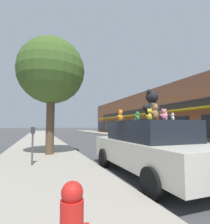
{
  "coord_description": "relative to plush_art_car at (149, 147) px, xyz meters",
  "views": [
    {
      "loc": [
        -5.91,
        -5.17,
        1.46
      ],
      "look_at": [
        -2.73,
        3.23,
        2.17
      ],
      "focal_mm": 28.0,
      "sensor_mm": 36.0,
      "label": 1
    }
  ],
  "objects": [
    {
      "name": "teddy_bear_green",
      "position": [
        -0.45,
        -0.13,
        0.89
      ],
      "size": [
        0.18,
        0.18,
        0.27
      ],
      "rotation": [
        0.0,
        0.0,
        3.95
      ],
      "color": "green",
      "rests_on": "plush_art_car"
    },
    {
      "name": "sidewalk_near",
      "position": [
        -2.94,
        0.71,
        -0.76
      ],
      "size": [
        3.54,
        90.0,
        0.15
      ],
      "color": "gray",
      "rests_on": "ground_plane"
    },
    {
      "name": "teddy_bear_white",
      "position": [
        0.63,
        -0.33,
        0.88
      ],
      "size": [
        0.17,
        0.17,
        0.25
      ],
      "rotation": [
        0.0,
        0.0,
        3.93
      ],
      "color": "white",
      "rests_on": "plush_art_car"
    },
    {
      "name": "parked_car_far_center",
      "position": [
        5.72,
        5.83,
        0.04
      ],
      "size": [
        2.06,
        4.22,
        1.64
      ],
      "color": "maroon",
      "rests_on": "ground_plane"
    },
    {
      "name": "parking_meter",
      "position": [
        -3.27,
        1.97,
        0.12
      ],
      "size": [
        0.14,
        0.1,
        1.27
      ],
      "color": "#4C4C51",
      "rests_on": "sidewalk_near"
    },
    {
      "name": "teddy_bear_blue",
      "position": [
        0.05,
        0.74,
        0.87
      ],
      "size": [
        0.17,
        0.12,
        0.22
      ],
      "rotation": [
        0.0,
        0.0,
        2.8
      ],
      "color": "blue",
      "rests_on": "plush_art_car"
    },
    {
      "name": "teddy_bear_yellow",
      "position": [
        -0.27,
        -0.47,
        0.92
      ],
      "size": [
        0.2,
        0.25,
        0.33
      ],
      "rotation": [
        0.0,
        0.0,
        2.09
      ],
      "color": "yellow",
      "rests_on": "plush_art_car"
    },
    {
      "name": "plush_art_car",
      "position": [
        0.0,
        0.0,
        0.0
      ],
      "size": [
        2.07,
        4.71,
        1.6
      ],
      "rotation": [
        0.0,
        0.0,
        -0.02
      ],
      "color": "beige",
      "rests_on": "ground_plane"
    },
    {
      "name": "teddy_bear_pink",
      "position": [
        -0.3,
        -1.08,
        0.89
      ],
      "size": [
        0.2,
        0.15,
        0.27
      ],
      "rotation": [
        0.0,
        0.0,
        2.75
      ],
      "color": "pink",
      "rests_on": "plush_art_car"
    },
    {
      "name": "teddy_bear_brown",
      "position": [
        -0.56,
        -1.09,
        0.95
      ],
      "size": [
        0.29,
        0.22,
        0.39
      ],
      "rotation": [
        0.0,
        0.0,
        3.58
      ],
      "color": "olive",
      "rests_on": "plush_art_car"
    },
    {
      "name": "teddy_bear_giant",
      "position": [
        0.07,
        -0.11,
        1.22
      ],
      "size": [
        0.72,
        0.49,
        0.95
      ],
      "rotation": [
        0.0,
        0.0,
        3.42
      ],
      "color": "black",
      "rests_on": "plush_art_car"
    },
    {
      "name": "storefront_row",
      "position": [
        17.9,
        16.17,
        2.26
      ],
      "size": [
        16.39,
        39.93,
        6.2
      ],
      "color": "brown",
      "rests_on": "ground_plane"
    },
    {
      "name": "teddy_bear_cream",
      "position": [
        0.57,
        -0.07,
        0.92
      ],
      "size": [
        0.24,
        0.19,
        0.32
      ],
      "rotation": [
        0.0,
        0.0,
        3.64
      ],
      "color": "beige",
      "rests_on": "plush_art_car"
    },
    {
      "name": "teddy_bear_red",
      "position": [
        0.37,
        0.09,
        0.88
      ],
      "size": [
        0.17,
        0.16,
        0.24
      ],
      "rotation": [
        0.0,
        0.0,
        3.84
      ],
      "color": "red",
      "rests_on": "plush_art_car"
    },
    {
      "name": "ground_plane",
      "position": [
        2.82,
        0.71,
        -0.83
      ],
      "size": [
        260.0,
        260.0,
        0.0
      ],
      "primitive_type": "plane",
      "color": "#424244"
    },
    {
      "name": "street_tree",
      "position": [
        -2.59,
        4.14,
        3.24
      ],
      "size": [
        3.16,
        3.16,
        5.54
      ],
      "color": "brown",
      "rests_on": "sidewalk_near"
    },
    {
      "name": "teddy_bear_orange",
      "position": [
        -0.65,
        0.56,
        0.94
      ],
      "size": [
        0.28,
        0.23,
        0.38
      ],
      "rotation": [
        0.0,
        0.0,
        3.65
      ],
      "color": "orange",
      "rests_on": "plush_art_car"
    }
  ]
}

